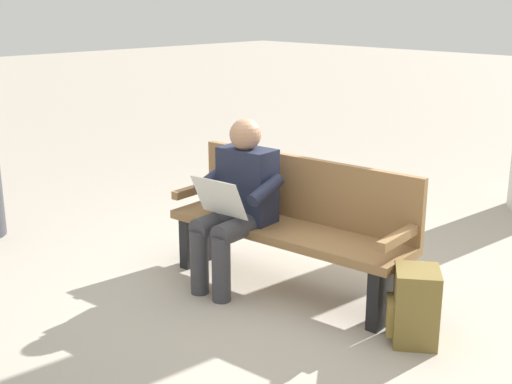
# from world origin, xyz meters

# --- Properties ---
(ground_plane) EXTENTS (40.00, 40.00, 0.00)m
(ground_plane) POSITION_xyz_m (0.00, 0.00, 0.00)
(ground_plane) COLOR #A89E8E
(bench_near) EXTENTS (1.84, 0.68, 0.90)m
(bench_near) POSITION_xyz_m (0.01, -0.07, 0.46)
(bench_near) COLOR olive
(bench_near) RESTS_ON ground
(person_seated) EXTENTS (0.60, 0.60, 1.18)m
(person_seated) POSITION_xyz_m (0.29, 0.20, 0.63)
(person_seated) COLOR #1E2338
(person_seated) RESTS_ON ground
(backpack) EXTENTS (0.38, 0.38, 0.46)m
(backpack) POSITION_xyz_m (-1.06, 0.04, 0.22)
(backpack) COLOR brown
(backpack) RESTS_ON ground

